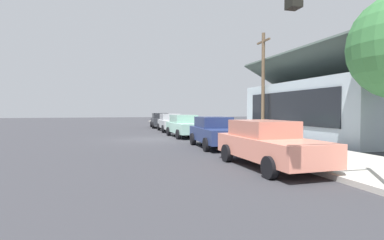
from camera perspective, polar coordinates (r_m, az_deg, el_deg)
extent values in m
plane|color=#38383D|center=(20.31, -7.89, -3.64)|extent=(120.00, 120.00, 0.00)
cube|color=beige|center=(21.71, 6.97, -3.07)|extent=(60.00, 4.20, 0.16)
cube|color=#2D3035|center=(33.44, -5.93, -0.27)|extent=(4.55, 2.05, 0.70)
cube|color=#27292D|center=(33.87, -6.01, 0.82)|extent=(2.22, 1.71, 0.56)
cylinder|color=black|center=(32.20, -4.07, -0.98)|extent=(0.67, 0.26, 0.66)
cylinder|color=black|center=(32.01, -7.28, -1.01)|extent=(0.67, 0.26, 0.66)
cylinder|color=black|center=(34.93, -4.68, -0.75)|extent=(0.67, 0.26, 0.66)
cylinder|color=black|center=(34.76, -7.64, -0.77)|extent=(0.67, 0.26, 0.66)
cube|color=silver|center=(27.66, -4.02, -0.73)|extent=(4.92, 1.92, 0.70)
cube|color=#A0A2A6|center=(28.12, -4.19, 0.60)|extent=(2.38, 1.63, 0.56)
cylinder|color=black|center=(26.36, -1.58, -1.62)|extent=(0.67, 0.24, 0.66)
cylinder|color=black|center=(26.05, -5.42, -1.67)|extent=(0.67, 0.24, 0.66)
cylinder|color=black|center=(29.32, -2.78, -1.26)|extent=(0.67, 0.24, 0.66)
cylinder|color=black|center=(29.05, -6.24, -1.30)|extent=(0.67, 0.24, 0.66)
cube|color=#9ED1BC|center=(21.86, -1.31, -1.44)|extent=(4.71, 1.96, 0.70)
cube|color=#86B1A0|center=(22.28, -1.64, 0.25)|extent=(2.29, 1.65, 0.56)
cylinder|color=black|center=(20.79, 2.14, -2.58)|extent=(0.67, 0.25, 0.66)
cylinder|color=black|center=(20.27, -2.59, -2.70)|extent=(0.67, 0.25, 0.66)
cylinder|color=black|center=(23.51, -0.21, -2.06)|extent=(0.67, 0.25, 0.66)
cylinder|color=black|center=(23.05, -4.42, -2.14)|extent=(0.67, 0.25, 0.66)
cube|color=navy|center=(15.90, 4.43, -2.72)|extent=(4.55, 1.93, 0.70)
cube|color=navy|center=(16.29, 3.96, -0.39)|extent=(2.21, 1.63, 0.56)
cylinder|color=black|center=(14.92, 9.27, -4.40)|extent=(0.67, 0.24, 0.66)
cylinder|color=black|center=(14.36, 2.70, -4.63)|extent=(0.67, 0.24, 0.66)
cylinder|color=black|center=(17.52, 5.83, -3.44)|extent=(0.67, 0.24, 0.66)
cylinder|color=black|center=(17.04, 0.18, -3.58)|extent=(0.67, 0.24, 0.66)
cube|color=#EA8C75|center=(10.69, 14.36, -5.06)|extent=(4.91, 2.01, 0.70)
cube|color=tan|center=(11.05, 13.08, -1.54)|extent=(2.38, 1.70, 0.56)
cylinder|color=black|center=(10.07, 23.37, -7.60)|extent=(0.67, 0.24, 0.66)
cylinder|color=black|center=(9.01, 14.33, -8.63)|extent=(0.67, 0.24, 0.66)
cylinder|color=black|center=(12.48, 14.36, -5.68)|extent=(0.67, 0.24, 0.66)
cylinder|color=black|center=(11.64, 6.57, -6.18)|extent=(0.67, 0.24, 0.66)
cube|color=#ADBCC6|center=(22.65, 24.79, 1.55)|extent=(12.00, 6.92, 3.77)
cube|color=black|center=(20.59, 17.28, 2.15)|extent=(9.60, 0.08, 2.11)
cube|color=#3F4C47|center=(21.76, 21.34, 9.00)|extent=(12.60, 3.76, 2.10)
cube|color=#3F4C47|center=(23.95, 28.10, 8.24)|extent=(12.60, 3.76, 2.10)
sphere|color=green|center=(6.80, 17.77, 19.97)|extent=(0.16, 0.16, 0.16)
cylinder|color=brown|center=(22.76, 13.16, 6.38)|extent=(0.24, 0.24, 7.50)
cube|color=brown|center=(23.22, 13.22, 14.15)|extent=(1.80, 0.12, 0.12)
cylinder|color=red|center=(21.32, 3.35, -2.19)|extent=(0.22, 0.22, 0.55)
sphere|color=red|center=(21.29, 3.35, -1.26)|extent=(0.18, 0.18, 0.18)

